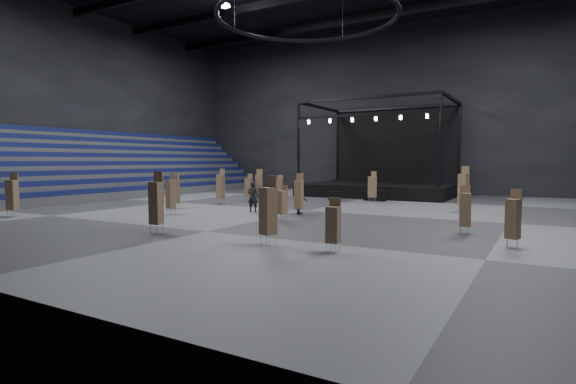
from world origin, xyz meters
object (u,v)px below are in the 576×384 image
Objects in this scene: man_center at (253,197)px; chair_stack_14 at (176,191)px; chair_stack_2 at (12,194)px; chair_stack_12 at (268,210)px; chair_stack_3 at (280,186)px; chair_stack_9 at (282,202)px; chair_stack_4 at (333,224)px; flight_case_left at (335,196)px; chair_stack_1 at (513,218)px; chair_stack_5 at (299,194)px; chair_stack_11 at (465,209)px; flight_case_right at (378,196)px; chair_stack_0 at (259,184)px; crew_member at (302,199)px; chair_stack_13 at (463,189)px; chair_stack_15 at (221,186)px; flight_case_mid at (371,196)px; stage at (382,181)px; chair_stack_10 at (171,193)px; chair_stack_6 at (249,187)px; chair_stack_7 at (372,186)px; chair_stack_8 at (156,202)px.

chair_stack_14 is at bearing -5.73° from man_center.
chair_stack_2 is 0.96× the size of chair_stack_12.
chair_stack_12 reaches higher than chair_stack_3.
chair_stack_14 is at bearing -176.22° from chair_stack_9.
flight_case_left is at bearing 110.03° from chair_stack_4.
chair_stack_1 is at bearing 145.52° from man_center.
chair_stack_5 is (7.48, -10.09, 0.21)m from chair_stack_3.
man_center is (-13.77, 2.71, -0.19)m from chair_stack_11.
chair_stack_11 is 0.91× the size of chair_stack_14.
chair_stack_3 is 12.57m from chair_stack_5.
chair_stack_0 is (-8.89, -4.79, 0.95)m from flight_case_right.
crew_member reaches higher than flight_case_right.
chair_stack_13 reaches higher than crew_member.
chair_stack_12 is 1.39× the size of man_center.
chair_stack_12 is 18.45m from chair_stack_15.
chair_stack_9 is at bearing -89.50° from flight_case_mid.
chair_stack_0 reaches higher than flight_case_mid.
chair_stack_3 reaches higher than chair_stack_9.
chair_stack_0 reaches higher than flight_case_left.
stage reaches higher than chair_stack_2.
stage is 7.16× the size of crew_member.
chair_stack_15 is (5.61, 13.18, 0.03)m from chair_stack_2.
flight_case_left is 0.40× the size of chair_stack_15.
chair_stack_10 reaches higher than flight_case_right.
chair_stack_1 is 0.99× the size of chair_stack_6.
chair_stack_5 is 0.94× the size of chair_stack_12.
chair_stack_2 is at bearing -109.36° from chair_stack_15.
chair_stack_1 is (20.21, -12.40, -0.21)m from chair_stack_0.
chair_stack_7 is 1.25× the size of chair_stack_9.
chair_stack_7 reaches higher than crew_member.
chair_stack_2 is 1.32× the size of chair_stack_4.
chair_stack_6 is at bearing -135.74° from flight_case_left.
chair_stack_6 is at bearing 148.06° from chair_stack_9.
chair_stack_3 is 1.04× the size of chair_stack_9.
chair_stack_11 is (12.78, 6.81, -0.28)m from chair_stack_8.
chair_stack_7 reaches higher than flight_case_right.
chair_stack_5 reaches higher than crew_member.
chair_stack_6 reaches higher than flight_case_mid.
chair_stack_10 is 1.15× the size of chair_stack_11.
flight_case_right is at bearing 100.67° from chair_stack_4.
chair_stack_12 is (2.64, -20.00, 0.12)m from chair_stack_7.
man_center is (5.90, 1.11, -0.29)m from chair_stack_14.
chair_stack_1 reaches higher than flight_case_mid.
chair_stack_6 is (-0.59, -4.05, 0.08)m from chair_stack_3.
chair_stack_3 is at bearing 129.69° from chair_stack_11.
chair_stack_6 is (-8.08, 6.04, -0.12)m from chair_stack_5.
chair_stack_13 reaches higher than chair_stack_1.
chair_stack_5 is 10.65m from chair_stack_11.
stage is at bearing 37.51° from chair_stack_0.
chair_stack_0 is 22.09m from chair_stack_4.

